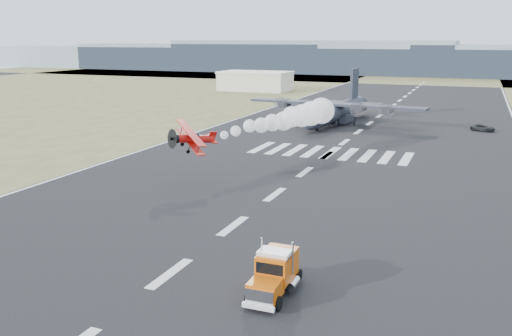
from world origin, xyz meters
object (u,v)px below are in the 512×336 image
Objects in this scene: transport_aircraft at (337,110)px; crew_h at (317,123)px; crew_a at (337,124)px; support_vehicle at (483,128)px; crew_d at (311,121)px; crew_e at (320,120)px; crew_c at (332,121)px; crew_f at (318,121)px; aerobatic_biplane at (192,139)px; crew_g at (354,123)px; hangar_left at (255,81)px; semi_truck at (275,272)px; crew_b at (307,123)px.

transport_aircraft is 8.30m from crew_h.
support_vehicle is at bearing -26.88° from crew_a.
crew_d is 0.97× the size of crew_h.
crew_e is 4.86m from crew_h.
crew_c is 2.86m from crew_f.
crew_f is at bearing -24.68° from crew_c.
crew_c is at bearing -87.30° from transport_aircraft.
aerobatic_biplane is at bearing -139.69° from crew_a.
crew_g is at bearing 19.52° from crew_d.
hangar_left is 84.87m from crew_a.
crew_e is at bearing -129.68° from transport_aircraft.
hangar_left reaches higher than semi_truck.
crew_b reaches higher than crew_e.
hangar_left is 13.63× the size of crew_c.
transport_aircraft is at bearing 60.73° from crew_e.
aerobatic_biplane is 1.37× the size of support_vehicle.
crew_h is (-17.74, 73.68, -0.69)m from semi_truck.
transport_aircraft is 4.30m from crew_c.
aerobatic_biplane is 3.69× the size of crew_a.
aerobatic_biplane is 51.36m from crew_d.
crew_b is at bearing -85.32° from crew_d.
crew_d is at bearing -132.18° from crew_h.
semi_truck is 1.58× the size of support_vehicle.
transport_aircraft is at bearing 113.05° from support_vehicle.
crew_d is at bearing 106.20° from aerobatic_biplane.
transport_aircraft is 8.35× the size of support_vehicle.
support_vehicle is 2.69× the size of crew_a.
crew_g reaches higher than crew_d.
hangar_left reaches higher than crew_b.
semi_truck reaches higher than support_vehicle.
crew_a is at bearing 88.29° from crew_c.
crew_c is at bearing -56.21° from hangar_left.
crew_b is 1.05× the size of crew_c.
crew_f is (-3.08, -4.12, -2.11)m from transport_aircraft.
crew_f is 7.92m from crew_g.
transport_aircraft is at bearing 60.37° from crew_a.
transport_aircraft is at bearing 102.07° from aerobatic_biplane.
crew_a reaches higher than support_vehicle.
crew_e is (1.60, 53.88, -4.94)m from aerobatic_biplane.
support_vehicle is 32.99m from crew_f.
crew_d is at bearing 103.58° from semi_truck.
crew_f is at bearing -58.03° from hangar_left.
crew_h is at bearing 103.96° from aerobatic_biplane.
aerobatic_biplane is (-20.14, 24.59, 4.23)m from semi_truck.
transport_aircraft reaches higher than semi_truck.
crew_c is (-1.86, 3.27, 0.03)m from crew_a.
semi_truck is 4.23× the size of crew_a.
support_vehicle is 2.50× the size of crew_h.
support_vehicle is 32.82m from crew_e.
support_vehicle is at bearing 23.93° from crew_d.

